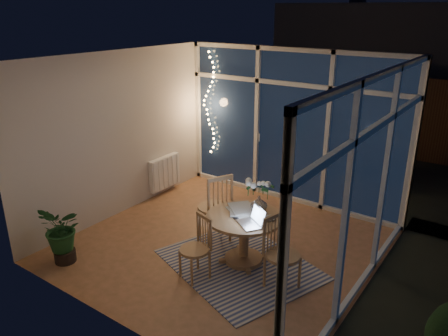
{
  "coord_description": "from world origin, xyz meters",
  "views": [
    {
      "loc": [
        3.18,
        -4.46,
        3.19
      ],
      "look_at": [
        -0.17,
        0.25,
        1.06
      ],
      "focal_mm": 35.0,
      "sensor_mm": 36.0,
      "label": 1
    }
  ],
  "objects_px": {
    "chair_left": "(214,206)",
    "dining_table": "(244,239)",
    "chair_front": "(194,248)",
    "flower_vase": "(259,205)",
    "chair_right": "(283,254)",
    "potted_plant": "(62,236)",
    "laptop": "(250,216)"
  },
  "relations": [
    {
      "from": "chair_front",
      "to": "laptop",
      "type": "relative_size",
      "value": 2.57
    },
    {
      "from": "laptop",
      "to": "flower_vase",
      "type": "relative_size",
      "value": 1.55
    },
    {
      "from": "chair_front",
      "to": "flower_vase",
      "type": "xyz_separation_m",
      "value": [
        0.38,
        0.87,
        0.36
      ]
    },
    {
      "from": "chair_right",
      "to": "chair_front",
      "type": "relative_size",
      "value": 1.12
    },
    {
      "from": "chair_right",
      "to": "potted_plant",
      "type": "xyz_separation_m",
      "value": [
        -2.63,
        -1.15,
        -0.09
      ]
    },
    {
      "from": "chair_right",
      "to": "flower_vase",
      "type": "height_order",
      "value": "chair_right"
    },
    {
      "from": "chair_left",
      "to": "potted_plant",
      "type": "height_order",
      "value": "chair_left"
    },
    {
      "from": "dining_table",
      "to": "chair_front",
      "type": "height_order",
      "value": "chair_front"
    },
    {
      "from": "laptop",
      "to": "potted_plant",
      "type": "height_order",
      "value": "laptop"
    },
    {
      "from": "laptop",
      "to": "flower_vase",
      "type": "distance_m",
      "value": 0.39
    },
    {
      "from": "chair_right",
      "to": "laptop",
      "type": "height_order",
      "value": "chair_right"
    },
    {
      "from": "dining_table",
      "to": "potted_plant",
      "type": "distance_m",
      "value": 2.38
    },
    {
      "from": "laptop",
      "to": "flower_vase",
      "type": "height_order",
      "value": "laptop"
    },
    {
      "from": "laptop",
      "to": "chair_front",
      "type": "bearing_deg",
      "value": -100.88
    },
    {
      "from": "flower_vase",
      "to": "laptop",
      "type": "bearing_deg",
      "value": -75.78
    },
    {
      "from": "chair_left",
      "to": "flower_vase",
      "type": "relative_size",
      "value": 5.06
    },
    {
      "from": "flower_vase",
      "to": "chair_right",
      "type": "bearing_deg",
      "value": -35.57
    },
    {
      "from": "dining_table",
      "to": "chair_front",
      "type": "bearing_deg",
      "value": -113.57
    },
    {
      "from": "laptop",
      "to": "chair_left",
      "type": "bearing_deg",
      "value": -173.8
    },
    {
      "from": "chair_right",
      "to": "potted_plant",
      "type": "bearing_deg",
      "value": 126.29
    },
    {
      "from": "dining_table",
      "to": "laptop",
      "type": "distance_m",
      "value": 0.52
    },
    {
      "from": "chair_left",
      "to": "dining_table",
      "type": "bearing_deg",
      "value": 96.27
    },
    {
      "from": "dining_table",
      "to": "chair_front",
      "type": "distance_m",
      "value": 0.73
    },
    {
      "from": "laptop",
      "to": "flower_vase",
      "type": "xyz_separation_m",
      "value": [
        -0.1,
        0.38,
        -0.01
      ]
    },
    {
      "from": "flower_vase",
      "to": "chair_left",
      "type": "bearing_deg",
      "value": 175.56
    },
    {
      "from": "flower_vase",
      "to": "chair_front",
      "type": "bearing_deg",
      "value": -113.64
    },
    {
      "from": "chair_left",
      "to": "flower_vase",
      "type": "xyz_separation_m",
      "value": [
        0.77,
        -0.06,
        0.25
      ]
    },
    {
      "from": "chair_left",
      "to": "chair_right",
      "type": "relative_size",
      "value": 1.13
    },
    {
      "from": "chair_right",
      "to": "laptop",
      "type": "bearing_deg",
      "value": 96.74
    },
    {
      "from": "dining_table",
      "to": "potted_plant",
      "type": "xyz_separation_m",
      "value": [
        -1.94,
        -1.37,
        0.04
      ]
    },
    {
      "from": "chair_right",
      "to": "flower_vase",
      "type": "bearing_deg",
      "value": 67.18
    },
    {
      "from": "chair_right",
      "to": "flower_vase",
      "type": "relative_size",
      "value": 4.46
    }
  ]
}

